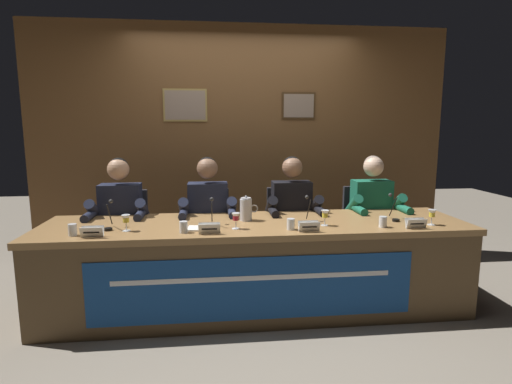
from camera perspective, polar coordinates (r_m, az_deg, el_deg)
The scene contains 29 objects.
ground_plane at distance 3.55m, azimuth -0.00°, elevation -15.81°, with size 12.00×12.00×0.00m, color gray.
wall_back_panelled at distance 4.62m, azimuth -1.92°, elevation 6.71°, with size 4.63×0.14×2.60m.
conference_table at distance 3.26m, azimuth 0.20°, elevation -8.58°, with size 3.43×0.87×0.73m.
chair_far_left at distance 4.05m, azimuth -17.88°, elevation -6.49°, with size 0.44×0.45×0.90m.
panelist_far_left at distance 3.79m, azimuth -18.68°, elevation -3.27°, with size 0.51×0.48×1.23m.
nameplate_far_left at distance 3.08m, azimuth -22.06°, elevation -5.21°, with size 0.15×0.06×0.08m.
juice_glass_far_left at distance 3.17m, azimuth -17.82°, elevation -3.75°, with size 0.06×0.06×0.12m.
water_cup_far_left at distance 3.19m, azimuth -24.39°, elevation -4.94°, with size 0.06×0.06×0.08m.
microphone_far_left at distance 3.27m, azimuth -19.96°, elevation -3.66°, with size 0.06×0.17×0.22m.
chair_center_left at distance 3.96m, azimuth -6.66°, elevation -6.43°, with size 0.44×0.45×0.90m.
panelist_center_left at distance 3.70m, azimuth -6.75°, elevation -3.14°, with size 0.51×0.48×1.23m.
nameplate_center_left at distance 2.97m, azimuth -6.57°, elevation -5.11°, with size 0.16×0.06×0.08m.
juice_glass_center_left at distance 3.08m, azimuth -2.86°, elevation -3.65°, with size 0.06×0.06×0.12m.
water_cup_center_left at distance 3.03m, azimuth -10.15°, elevation -4.95°, with size 0.06×0.06×0.08m.
microphone_center_left at distance 3.18m, azimuth -6.21°, elevation -3.52°, with size 0.06×0.17×0.22m.
chair_center_right at distance 4.03m, azimuth 4.60°, elevation -6.12°, with size 0.44×0.45×0.90m.
panelist_center_right at distance 3.78m, azimuth 5.22°, elevation -2.87°, with size 0.51×0.48×1.23m.
nameplate_center_right at distance 3.04m, azimuth 7.46°, elevation -4.81°, with size 0.16×0.06×0.08m.
juice_glass_center_right at distance 3.23m, azimuth 9.67°, elevation -3.20°, with size 0.06×0.06×0.12m.
water_cup_center_right at distance 3.08m, azimuth 4.91°, elevation -4.61°, with size 0.06×0.06×0.08m.
microphone_center_right at distance 3.28m, azimuth 7.47°, elevation -3.14°, with size 0.06×0.17×0.22m.
chair_far_right at distance 4.25m, azimuth 15.08°, elevation -5.63°, with size 0.44×0.45×0.90m.
panelist_far_right at distance 4.00m, azimuth 16.28°, elevation -2.51°, with size 0.51×0.48×1.23m.
nameplate_far_right at distance 3.34m, azimuth 21.57°, elevation -4.11°, with size 0.15×0.06×0.08m.
juice_glass_far_right at distance 3.49m, azimuth 23.51°, elevation -2.90°, with size 0.06×0.06×0.12m.
water_cup_far_right at distance 3.29m, azimuth 17.41°, elevation -4.10°, with size 0.06×0.06×0.08m.
microphone_far_right at distance 3.55m, azimuth 18.84°, elevation -2.62°, with size 0.06×0.17×0.22m.
water_pitcher_central at distance 3.36m, azimuth -1.40°, elevation -2.43°, with size 0.15×0.10×0.21m.
document_stack_center_left at distance 3.12m, azimuth -7.70°, elevation -5.09°, with size 0.23×0.18×0.01m.
Camera 1 is at (-0.35, -3.20, 1.50)m, focal length 28.45 mm.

